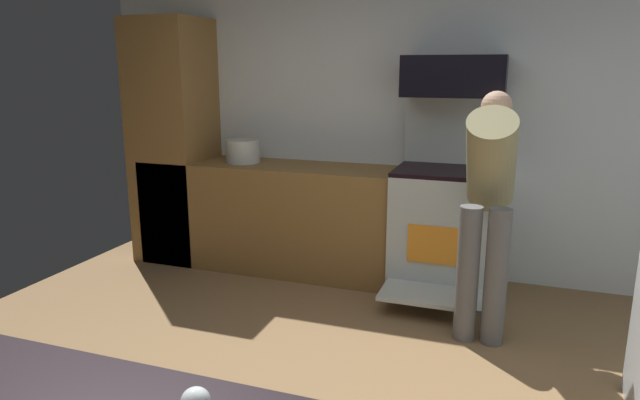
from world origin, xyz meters
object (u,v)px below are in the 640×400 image
(oven_range, at_px, (445,226))
(microwave, at_px, (454,76))
(stock_pot, at_px, (243,151))
(person_cook, at_px, (488,195))

(oven_range, bearing_deg, microwave, 90.00)
(oven_range, xyz_separation_m, microwave, (0.00, 0.10, 1.12))
(microwave, distance_m, stock_pot, 1.83)
(oven_range, bearing_deg, stock_pot, 179.49)
(microwave, relative_size, person_cook, 0.48)
(oven_range, xyz_separation_m, person_cook, (0.33, -0.66, 0.41))
(oven_range, xyz_separation_m, stock_pot, (-1.72, 0.02, 0.49))
(microwave, bearing_deg, oven_range, -90.00)
(microwave, bearing_deg, stock_pot, -177.33)
(microwave, height_order, stock_pot, microwave)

